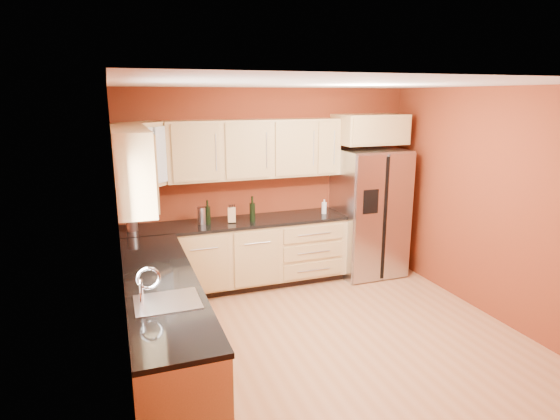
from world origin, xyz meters
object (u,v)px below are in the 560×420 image
Objects in this scene: refrigerator at (369,212)px; canister_left at (203,215)px; wine_bottle_a at (252,209)px; knife_block at (232,215)px; soap_dispenser at (324,207)px.

refrigerator is 2.34m from canister_left.
canister_left is 0.63m from wine_bottle_a.
canister_left is (-2.34, 0.09, 0.14)m from refrigerator.
knife_block is (0.36, -0.05, -0.01)m from canister_left.
wine_bottle_a is 1.68× the size of soap_dispenser.
knife_block is at bearing -8.45° from canister_left.
refrigerator is 1.98m from knife_block.
canister_left is 1.66m from soap_dispenser.
knife_block is 1.30m from soap_dispenser.
wine_bottle_a is (-1.72, -0.01, 0.19)m from refrigerator.
soap_dispenser is (1.30, 0.01, 0.00)m from knife_block.
canister_left is at bearing 177.71° from refrigerator.
soap_dispenser is (1.04, 0.06, -0.07)m from wine_bottle_a.
refrigerator is 8.24× the size of canister_left.
wine_bottle_a is at bearing -9.46° from canister_left.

